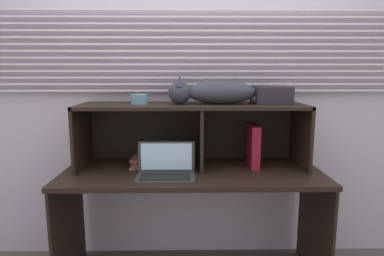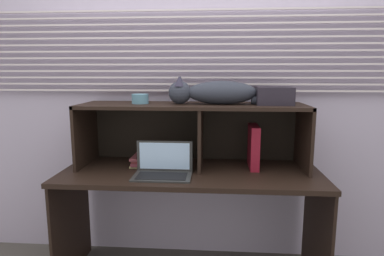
% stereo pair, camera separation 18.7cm
% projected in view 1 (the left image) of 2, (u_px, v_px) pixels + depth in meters
% --- Properties ---
extents(back_panel_with_blinds, '(4.40, 0.08, 2.50)m').
position_uv_depth(back_panel_with_blinds, '(191.00, 88.00, 2.36)').
color(back_panel_with_blinds, '#B5A9C3').
rests_on(back_panel_with_blinds, ground).
extents(desk, '(1.65, 0.64, 0.75)m').
position_uv_depth(desk, '(192.00, 191.00, 2.11)').
color(desk, black).
rests_on(desk, ground).
extents(hutch_shelf_unit, '(1.47, 0.41, 0.42)m').
position_uv_depth(hutch_shelf_unit, '(193.00, 121.00, 2.18)').
color(hutch_shelf_unit, black).
rests_on(hutch_shelf_unit, desk).
extents(cat, '(0.77, 0.17, 0.18)m').
position_uv_depth(cat, '(214.00, 92.00, 2.11)').
color(cat, '#2E313D').
rests_on(cat, hutch_shelf_unit).
extents(laptop, '(0.35, 0.21, 0.20)m').
position_uv_depth(laptop, '(166.00, 169.00, 1.97)').
color(laptop, '#2D2D2D').
rests_on(laptop, desk).
extents(binder_upright, '(0.06, 0.24, 0.28)m').
position_uv_depth(binder_upright, '(253.00, 145.00, 2.18)').
color(binder_upright, maroon).
rests_on(binder_upright, desk).
extents(book_stack, '(0.19, 0.21, 0.07)m').
position_uv_depth(book_stack, '(146.00, 161.00, 2.18)').
color(book_stack, tan).
rests_on(book_stack, desk).
extents(small_basket, '(0.11, 0.11, 0.06)m').
position_uv_depth(small_basket, '(139.00, 99.00, 2.12)').
color(small_basket, teal).
rests_on(small_basket, hutch_shelf_unit).
extents(storage_box, '(0.23, 0.20, 0.11)m').
position_uv_depth(storage_box, '(272.00, 95.00, 2.12)').
color(storage_box, black).
rests_on(storage_box, hutch_shelf_unit).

